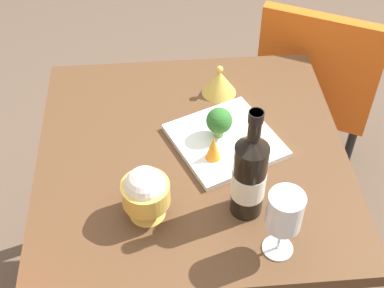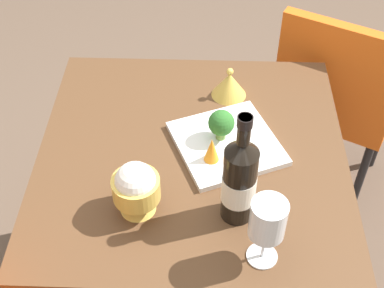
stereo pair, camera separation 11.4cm
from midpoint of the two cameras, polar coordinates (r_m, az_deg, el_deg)
dining_table at (r=1.46m, az=2.24°, el=-3.67°), size 0.80×0.80×0.74m
chair_near_window at (r=1.95m, az=16.71°, el=5.00°), size 0.54×0.54×0.85m
wine_bottle at (r=1.17m, az=7.85°, el=-3.94°), size 0.08×0.08×0.30m
wine_glass at (r=1.10m, az=11.04°, el=-8.18°), size 0.08×0.08×0.18m
rice_bowl at (r=1.21m, az=-3.30°, el=-4.82°), size 0.11×0.11×0.14m
rice_bowl_lid at (r=1.53m, az=6.12°, el=6.25°), size 0.10×0.10×0.09m
serving_plate at (r=1.40m, az=6.05°, el=-0.03°), size 0.33×0.33×0.02m
broccoli_floret at (r=1.37m, az=5.52°, el=2.09°), size 0.07×0.07×0.09m
carrot_garnish_left at (r=1.32m, az=4.57°, el=-0.69°), size 0.04×0.04×0.07m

